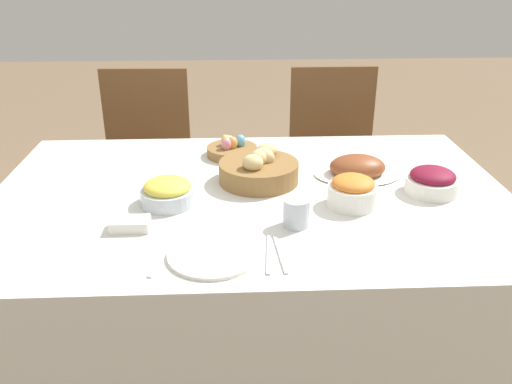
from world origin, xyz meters
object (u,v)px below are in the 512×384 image
(fork, at_px, (157,257))
(butter_dish, at_px, (130,224))
(knife, at_px, (269,254))
(ham_platter, at_px, (357,168))
(bread_basket, at_px, (259,169))
(drinking_cup, at_px, (296,213))
(beet_salad_bowl, at_px, (432,181))
(dinner_plate, at_px, (213,255))
(carrot_bowl, at_px, (353,191))
(egg_basket, at_px, (232,149))
(pineapple_bowl, at_px, (168,192))
(chair_far_right, at_px, (334,157))
(spoon, at_px, (280,254))
(chair_far_left, at_px, (145,160))

(fork, xyz_separation_m, butter_dish, (-0.09, 0.16, 0.01))
(knife, bearing_deg, ham_platter, 60.88)
(bread_basket, bearing_deg, butter_dish, -139.45)
(butter_dish, bearing_deg, drinking_cup, 0.25)
(beet_salad_bowl, bearing_deg, dinner_plate, -152.38)
(ham_platter, distance_m, carrot_bowl, 0.24)
(egg_basket, relative_size, carrot_bowl, 1.25)
(ham_platter, relative_size, pineapple_bowl, 1.73)
(chair_far_right, relative_size, knife, 4.82)
(dinner_plate, xyz_separation_m, spoon, (0.17, 0.00, -0.00))
(chair_far_left, xyz_separation_m, bread_basket, (0.51, -0.79, 0.26))
(pineapple_bowl, bearing_deg, chair_far_right, 53.64)
(fork, bearing_deg, drinking_cup, 27.35)
(bread_basket, distance_m, dinner_plate, 0.50)
(ham_platter, distance_m, pineapple_bowl, 0.66)
(chair_far_right, distance_m, fork, 1.46)
(beet_salad_bowl, relative_size, pineapple_bowl, 0.99)
(dinner_plate, distance_m, butter_dish, 0.28)
(drinking_cup, bearing_deg, chair_far_left, 118.40)
(bread_basket, height_order, butter_dish, bread_basket)
(ham_platter, xyz_separation_m, beet_salad_bowl, (0.21, -0.15, 0.01))
(egg_basket, relative_size, dinner_plate, 0.80)
(carrot_bowl, distance_m, drinking_cup, 0.22)
(ham_platter, relative_size, carrot_bowl, 1.94)
(beet_salad_bowl, xyz_separation_m, dinner_plate, (-0.69, -0.36, -0.03))
(beet_salad_bowl, height_order, pineapple_bowl, beet_salad_bowl)
(pineapple_bowl, bearing_deg, knife, -47.78)
(chair_far_right, relative_size, pineapple_bowl, 5.38)
(spoon, distance_m, butter_dish, 0.44)
(fork, relative_size, drinking_cup, 2.33)
(chair_far_left, distance_m, pineapple_bowl, 1.01)
(bread_basket, distance_m, drinking_cup, 0.33)
(ham_platter, distance_m, dinner_plate, 0.71)
(chair_far_left, height_order, beet_salad_bowl, chair_far_left)
(chair_far_right, xyz_separation_m, chair_far_left, (-0.92, -0.00, 0.00))
(carrot_bowl, xyz_separation_m, knife, (-0.27, -0.28, -0.04))
(ham_platter, relative_size, knife, 1.55)
(spoon, height_order, butter_dish, butter_dish)
(chair_far_left, relative_size, carrot_bowl, 6.01)
(bread_basket, relative_size, beet_salad_bowl, 1.59)
(carrot_bowl, distance_m, fork, 0.63)
(egg_basket, distance_m, carrot_bowl, 0.58)
(ham_platter, bearing_deg, pineapple_bowl, -162.82)
(chair_far_left, distance_m, butter_dish, 1.15)
(egg_basket, bearing_deg, ham_platter, -26.84)
(fork, bearing_deg, knife, 4.50)
(beet_salad_bowl, xyz_separation_m, knife, (-0.55, -0.36, -0.04))
(ham_platter, distance_m, drinking_cup, 0.44)
(egg_basket, height_order, knife, egg_basket)
(chair_far_right, xyz_separation_m, ham_platter, (-0.07, -0.76, 0.24))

